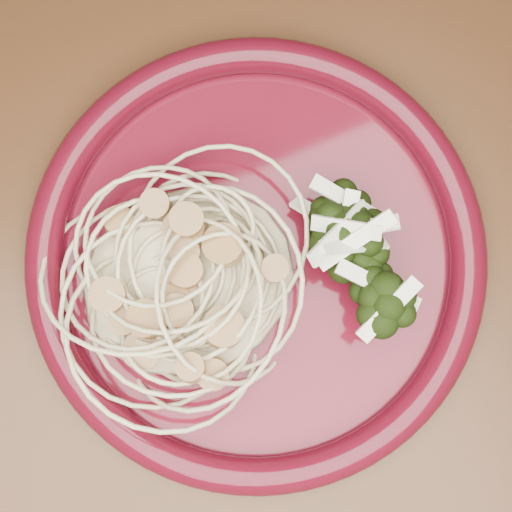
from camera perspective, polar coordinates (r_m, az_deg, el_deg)
The scene contains 6 objects.
dining_table at distance 0.62m, azimuth 8.11°, elevation 3.02°, with size 1.20×0.80×0.75m.
dinner_plate at distance 0.49m, azimuth 0.00°, elevation -0.13°, with size 0.34×0.34×0.03m.
spaghetti_pile at distance 0.48m, azimuth -5.53°, elevation -1.80°, with size 0.15×0.13×0.03m, color beige.
scallop_cluster at distance 0.44m, azimuth -6.01°, elevation -1.25°, with size 0.13×0.13×0.04m, color #A47C47, non-canonical shape.
broccoli_pile at distance 0.48m, azimuth 6.80°, elevation 2.50°, with size 0.09×0.15×0.05m, color black.
onion_garnish at distance 0.45m, azimuth 7.28°, elevation 3.24°, with size 0.06×0.10×0.05m, color beige, non-canonical shape.
Camera 1 is at (-0.13, -0.07, 1.25)m, focal length 50.00 mm.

